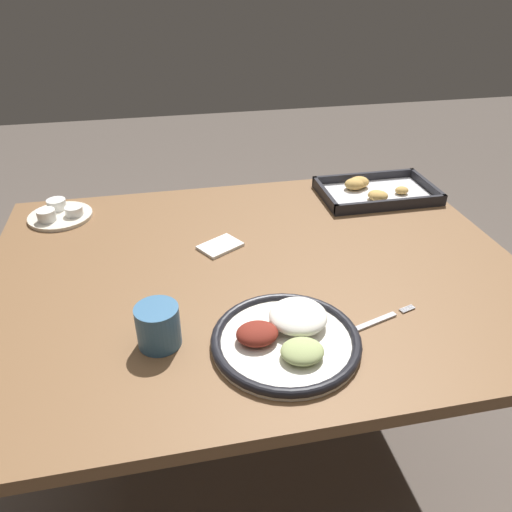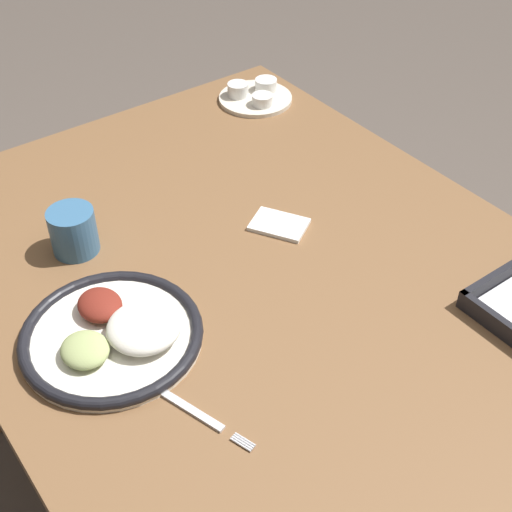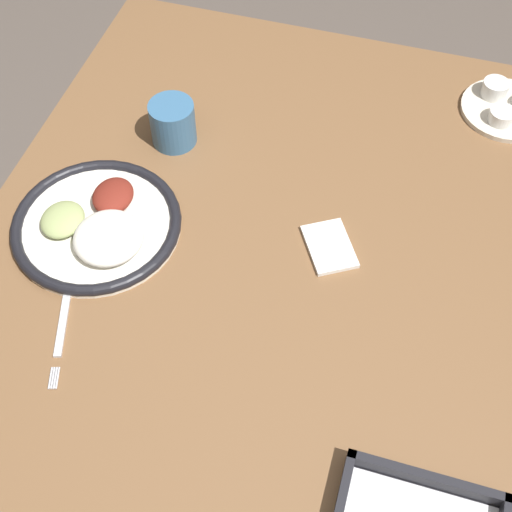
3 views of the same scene
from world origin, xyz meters
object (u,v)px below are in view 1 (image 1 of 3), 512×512
Objects in this scene: fork at (374,322)px; napkin at (220,246)px; dinner_plate at (287,337)px; saucer_plate at (59,213)px; baking_tray at (374,191)px; drinking_cup at (158,326)px.

fork is 1.53× the size of napkin.
napkin is (-0.26, 0.36, 0.00)m from fork.
dinner_plate reaches higher than saucer_plate.
saucer_plate is 0.93m from baking_tray.
dinner_plate reaches higher than fork.
saucer_plate is 0.49m from napkin.
dinner_plate is 0.19m from fork.
napkin reaches higher than fork.
fork is at bearing -3.63° from drinking_cup.
fork is 1.09× the size of saucer_plate.
dinner_plate is at bearing -125.82° from baking_tray.
napkin is at bearing -156.96° from baking_tray.
napkin is (-0.07, 0.39, -0.01)m from dinner_plate.
baking_tray is at bearing 23.04° from napkin.
fork is 2.25× the size of drinking_cup.
saucer_plate is at bearing 113.43° from drinking_cup.
dinner_plate is at bearing 168.90° from fork.
fork is 0.45m from napkin.
drinking_cup is at bearing -116.10° from napkin.
baking_tray is (0.25, 0.58, 0.01)m from fork.
napkin is (-0.51, -0.22, -0.01)m from baking_tray.
dinner_plate is 0.74m from baking_tray.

